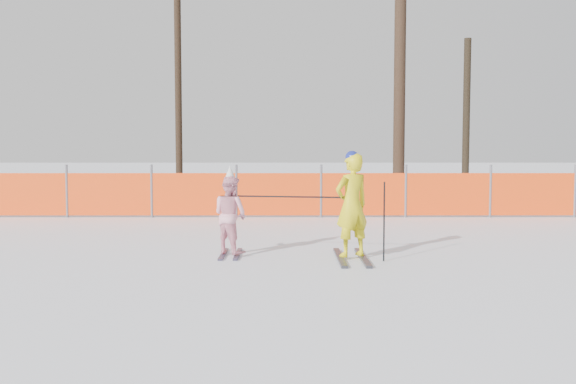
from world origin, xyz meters
name	(u,v)px	position (x,y,z in m)	size (l,w,h in m)	color
ground	(288,265)	(0.00, 0.00, 0.00)	(120.00, 120.00, 0.00)	white
adult	(352,206)	(0.94, 0.53, 0.79)	(0.67, 1.56, 1.61)	black
child	(230,214)	(-0.88, 0.87, 0.63)	(0.73, 1.02, 1.38)	black
ski_poles	(329,207)	(0.60, 0.55, 0.77)	(2.17, 0.54, 1.16)	black
safety_fence	(239,194)	(-1.14, 6.18, 0.56)	(16.18, 0.06, 1.25)	#595960
tree_trunks	(364,103)	(2.34, 10.77, 2.99)	(9.34, 1.97, 6.73)	#322116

